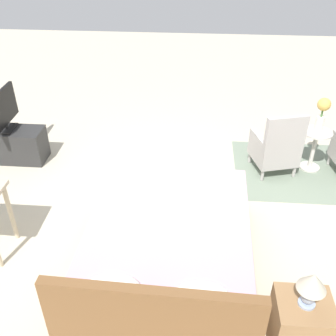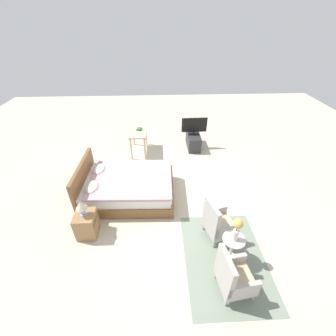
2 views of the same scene
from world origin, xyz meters
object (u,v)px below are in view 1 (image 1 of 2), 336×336
(tv_stand, at_px, (11,145))
(tv_flatscreen, at_px, (2,111))
(side_table, at_px, (314,145))
(nightstand, at_px, (300,326))
(flower_vase, at_px, (322,111))
(armchair_by_window_right, at_px, (276,148))
(bed, at_px, (168,252))
(table_lamp, at_px, (312,285))

(tv_stand, bearing_deg, tv_flatscreen, 1.22)
(side_table, bearing_deg, nightstand, 75.49)
(side_table, height_order, flower_vase, flower_vase)
(armchair_by_window_right, distance_m, side_table, 0.55)
(flower_vase, bearing_deg, tv_stand, 1.46)
(flower_vase, bearing_deg, side_table, 0.00)
(nightstand, distance_m, tv_stand, 4.44)
(side_table, relative_size, flower_vase, 1.22)
(flower_vase, relative_size, tv_stand, 0.50)
(side_table, distance_m, nightstand, 2.88)
(nightstand, bearing_deg, armchair_by_window_right, -94.03)
(armchair_by_window_right, height_order, nightstand, armchair_by_window_right)
(nightstand, height_order, tv_stand, nightstand)
(tv_stand, height_order, tv_flatscreen, tv_flatscreen)
(bed, xyz_separation_m, table_lamp, (-1.12, 0.70, 0.47))
(flower_vase, relative_size, nightstand, 0.87)
(table_lamp, bearing_deg, side_table, -104.51)
(flower_vase, bearing_deg, table_lamp, 75.49)
(side_table, relative_size, nightstand, 1.06)
(side_table, xyz_separation_m, tv_flatscreen, (4.26, 0.11, 0.41))
(armchair_by_window_right, relative_size, nightstand, 1.67)
(nightstand, bearing_deg, side_table, -104.51)
(armchair_by_window_right, relative_size, table_lamp, 2.79)
(bed, xyz_separation_m, flower_vase, (-1.84, -2.08, 0.58))
(table_lamp, bearing_deg, tv_stand, -37.10)
(table_lamp, distance_m, tv_stand, 4.47)
(side_table, distance_m, table_lamp, 2.91)
(side_table, relative_size, table_lamp, 1.76)
(side_table, bearing_deg, tv_flatscreen, 1.45)
(flower_vase, xyz_separation_m, table_lamp, (0.72, 2.79, -0.11))
(bed, distance_m, tv_flatscreen, 3.16)
(table_lamp, relative_size, tv_stand, 0.34)
(table_lamp, xyz_separation_m, tv_stand, (3.54, -2.68, -0.52))
(armchair_by_window_right, relative_size, flower_vase, 1.93)
(flower_vase, xyz_separation_m, tv_flatscreen, (4.26, 0.11, -0.10))
(bed, bearing_deg, flower_vase, -131.46)
(side_table, relative_size, tv_flatscreen, 0.71)
(tv_flatscreen, bearing_deg, bed, 140.78)
(bed, height_order, side_table, bed)
(side_table, xyz_separation_m, flower_vase, (-0.00, 0.00, 0.51))
(tv_flatscreen, bearing_deg, tv_stand, -178.78)
(tv_flatscreen, bearing_deg, nightstand, 142.93)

